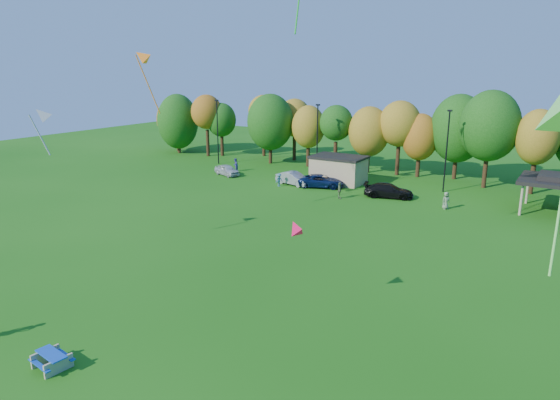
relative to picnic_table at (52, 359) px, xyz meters
The scene contains 16 objects.
ground 6.20m from the picnic_table, 40.02° to the left, with size 160.00×160.00×0.00m, color #19600F.
tree_line 49.93m from the picnic_table, 85.71° to the left, with size 93.57×10.55×11.15m.
lamp_posts 44.71m from the picnic_table, 81.29° to the left, with size 64.50×0.25×9.09m.
utility_building 42.32m from the picnic_table, 97.15° to the left, with size 6.30×4.30×3.25m.
picnic_table is the anchor object (origin of this frame).
car_a 42.80m from the picnic_table, 116.75° to the left, with size 1.63×4.04×1.38m, color silver.
car_b 39.23m from the picnic_table, 103.61° to the left, with size 1.61×4.62×1.52m, color #949398.
car_c 39.18m from the picnic_table, 98.68° to the left, with size 2.43×5.26×1.46m, color #0B1B46.
car_d 38.42m from the picnic_table, 86.45° to the left, with size 2.11×5.20×1.51m, color black.
far_person_1 37.91m from the picnic_table, 105.72° to the left, with size 1.00×0.57×1.55m, color teal.
far_person_2 45.46m from the picnic_table, 115.96° to the left, with size 0.85×0.66×1.75m, color #534EAC.
far_person_3 35.19m from the picnic_table, 93.08° to the left, with size 1.03×0.43×1.77m, color #5F7447.
far_person_4 37.98m from the picnic_table, 76.69° to the left, with size 0.84×0.55×1.72m, color gray.
kite_0 13.61m from the picnic_table, 58.31° to the left, with size 1.43×1.28×1.18m.
kite_6 26.60m from the picnic_table, 124.15° to the left, with size 3.14×2.11×5.44m.
kite_15 18.85m from the picnic_table, 144.33° to the left, with size 1.87×2.03×3.49m.
Camera 1 is at (15.03, -15.75, 13.55)m, focal length 32.00 mm.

